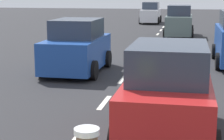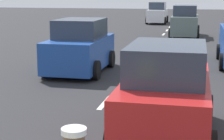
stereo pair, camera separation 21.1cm
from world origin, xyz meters
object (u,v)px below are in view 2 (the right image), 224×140
(car_oncoming_third, at_px, (157,13))
(car_oncoming_lead, at_px, (80,48))
(car_outgoing_far, at_px, (185,22))
(car_outgoing_ahead, at_px, (166,96))

(car_oncoming_third, relative_size, car_oncoming_lead, 1.07)
(car_oncoming_lead, height_order, car_outgoing_far, car_outgoing_far)
(car_outgoing_far, bearing_deg, car_outgoing_ahead, -88.99)
(car_oncoming_lead, bearing_deg, car_outgoing_far, 75.28)
(car_outgoing_ahead, height_order, car_oncoming_lead, car_oncoming_lead)
(car_outgoing_ahead, bearing_deg, car_oncoming_lead, 120.89)
(car_oncoming_third, xyz_separation_m, car_outgoing_far, (3.04, -11.10, 0.05))
(car_outgoing_ahead, height_order, car_outgoing_far, car_outgoing_far)
(car_outgoing_ahead, relative_size, car_oncoming_lead, 1.01)
(car_outgoing_ahead, distance_m, car_oncoming_lead, 7.35)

